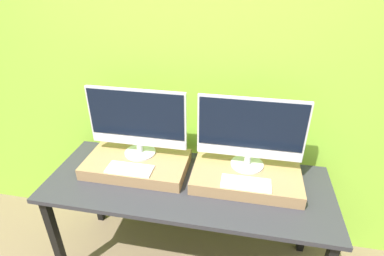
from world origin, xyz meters
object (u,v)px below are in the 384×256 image
at_px(keyboard_left, 130,169).
at_px(monitor_right, 251,132).
at_px(monitor_left, 137,121).
at_px(keyboard_right, 246,183).

relative_size(keyboard_left, monitor_right, 0.45).
bearing_deg(monitor_left, keyboard_right, -15.02).
bearing_deg(keyboard_right, monitor_right, 90.00).
xyz_separation_m(keyboard_left, keyboard_right, (0.74, 0.00, 0.00)).
distance_m(monitor_left, keyboard_left, 0.32).
bearing_deg(keyboard_left, keyboard_right, 0.00).
height_order(keyboard_left, keyboard_right, same).
height_order(keyboard_left, monitor_right, monitor_right).
bearing_deg(monitor_right, monitor_left, 180.00).
bearing_deg(monitor_left, monitor_right, 0.00).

